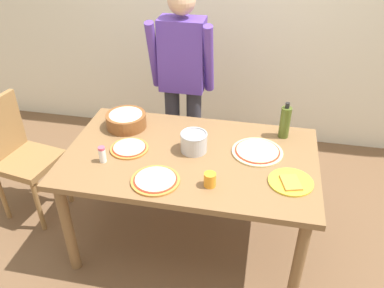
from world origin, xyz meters
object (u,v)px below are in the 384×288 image
at_px(salt_shaker, 102,154).
at_px(person_cook, 183,78).
at_px(pizza_raw_on_board, 257,152).
at_px(dining_table, 190,166).
at_px(steel_pot, 194,142).
at_px(cup_orange, 210,180).
at_px(olive_oil_bottle, 285,122).
at_px(popcorn_bowl, 126,119).
at_px(pizza_cooked_on_tray, 129,148).
at_px(plate_with_slice, 291,182).
at_px(chair_wooden_left, 18,152).
at_px(pizza_second_cooked, 155,180).

bearing_deg(salt_shaker, person_cook, 72.22).
bearing_deg(pizza_raw_on_board, dining_table, -165.48).
xyz_separation_m(steel_pot, cup_orange, (0.16, -0.33, -0.02)).
bearing_deg(cup_orange, olive_oil_bottle, 56.80).
relative_size(steel_pot, cup_orange, 2.04).
relative_size(pizza_raw_on_board, steel_pot, 1.88).
bearing_deg(popcorn_bowl, olive_oil_bottle, 4.58).
relative_size(pizza_raw_on_board, pizza_cooked_on_tray, 1.31).
bearing_deg(plate_with_slice, popcorn_bowl, 159.82).
relative_size(pizza_raw_on_board, cup_orange, 3.85).
bearing_deg(chair_wooden_left, cup_orange, -13.90).
bearing_deg(pizza_second_cooked, person_cook, 93.91).
bearing_deg(pizza_second_cooked, plate_with_slice, 10.15).
distance_m(pizza_raw_on_board, plate_with_slice, 0.34).
bearing_deg(plate_with_slice, olive_oil_bottle, 95.59).
xyz_separation_m(chair_wooden_left, popcorn_bowl, (0.81, 0.16, 0.28)).
xyz_separation_m(popcorn_bowl, olive_oil_bottle, (1.09, 0.09, 0.05)).
relative_size(dining_table, person_cook, 0.99).
height_order(pizza_raw_on_board, steel_pot, steel_pot).
height_order(pizza_second_cooked, plate_with_slice, plate_with_slice).
distance_m(pizza_cooked_on_tray, plate_with_slice, 1.04).
relative_size(pizza_second_cooked, salt_shaker, 2.72).
height_order(dining_table, olive_oil_bottle, olive_oil_bottle).
distance_m(person_cook, pizza_cooked_on_tray, 0.81).
relative_size(person_cook, olive_oil_bottle, 6.33).
xyz_separation_m(dining_table, chair_wooden_left, (-1.32, 0.09, -0.13)).
height_order(popcorn_bowl, cup_orange, popcorn_bowl).
xyz_separation_m(dining_table, steel_pot, (0.01, 0.05, 0.16)).
distance_m(pizza_raw_on_board, olive_oil_bottle, 0.30).
height_order(pizza_raw_on_board, pizza_cooked_on_tray, same).
bearing_deg(chair_wooden_left, dining_table, -3.91).
relative_size(pizza_cooked_on_tray, popcorn_bowl, 0.89).
height_order(chair_wooden_left, cup_orange, chair_wooden_left).
distance_m(popcorn_bowl, cup_orange, 0.87).
distance_m(person_cook, plate_with_slice, 1.26).
distance_m(steel_pot, cup_orange, 0.37).
relative_size(dining_table, olive_oil_bottle, 6.25).
xyz_separation_m(pizza_cooked_on_tray, olive_oil_bottle, (0.98, 0.36, 0.10)).
relative_size(pizza_raw_on_board, popcorn_bowl, 1.17).
relative_size(plate_with_slice, steel_pot, 1.50).
bearing_deg(pizza_cooked_on_tray, olive_oil_bottle, 20.09).
bearing_deg(steel_pot, plate_with_slice, -19.57).
distance_m(dining_table, pizza_second_cooked, 0.35).
distance_m(dining_table, chair_wooden_left, 1.33).
relative_size(dining_table, salt_shaker, 15.09).
distance_m(dining_table, person_cook, 0.83).
xyz_separation_m(dining_table, pizza_second_cooked, (-0.15, -0.30, 0.10)).
height_order(chair_wooden_left, plate_with_slice, chair_wooden_left).
xyz_separation_m(person_cook, salt_shaker, (-0.30, -0.93, -0.13)).
relative_size(pizza_second_cooked, steel_pot, 1.66).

